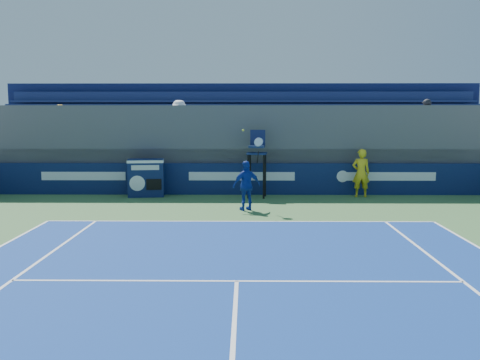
{
  "coord_description": "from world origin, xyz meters",
  "views": [
    {
      "loc": [
        0.17,
        -3.02,
        3.03
      ],
      "look_at": [
        0.0,
        11.5,
        1.25
      ],
      "focal_mm": 40.0,
      "sensor_mm": 36.0,
      "label": 1
    }
  ],
  "objects_px": {
    "match_clock": "(146,177)",
    "tennis_player": "(247,185)",
    "umpire_chair": "(257,156)",
    "ball_person": "(361,173)"
  },
  "relations": [
    {
      "from": "match_clock",
      "to": "tennis_player",
      "type": "height_order",
      "value": "tennis_player"
    },
    {
      "from": "tennis_player",
      "to": "match_clock",
      "type": "bearing_deg",
      "value": 142.3
    },
    {
      "from": "match_clock",
      "to": "umpire_chair",
      "type": "distance_m",
      "value": 4.18
    },
    {
      "from": "match_clock",
      "to": "tennis_player",
      "type": "relative_size",
      "value": 0.54
    },
    {
      "from": "match_clock",
      "to": "tennis_player",
      "type": "xyz_separation_m",
      "value": [
        3.73,
        -2.88,
        0.07
      ]
    },
    {
      "from": "umpire_chair",
      "to": "tennis_player",
      "type": "xyz_separation_m",
      "value": [
        -0.38,
        -2.71,
        -0.72
      ]
    },
    {
      "from": "ball_person",
      "to": "match_clock",
      "type": "relative_size",
      "value": 1.27
    },
    {
      "from": "ball_person",
      "to": "match_clock",
      "type": "distance_m",
      "value": 7.94
    },
    {
      "from": "match_clock",
      "to": "umpire_chair",
      "type": "xyz_separation_m",
      "value": [
        4.11,
        -0.17,
        0.79
      ]
    },
    {
      "from": "match_clock",
      "to": "tennis_player",
      "type": "distance_m",
      "value": 4.71
    }
  ]
}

